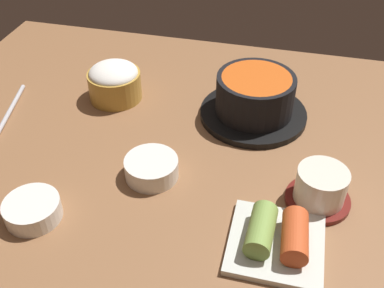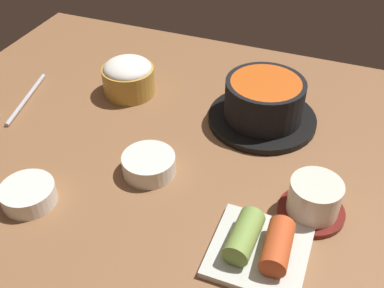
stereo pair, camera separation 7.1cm
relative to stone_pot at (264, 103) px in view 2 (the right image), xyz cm
name	(u,v)px [view 2 (the right image)]	position (x,y,z in cm)	size (l,w,h in cm)	color
dining_table	(185,153)	(-9.83, -11.72, -4.81)	(100.00, 76.00, 2.00)	brown
stone_pot	(264,103)	(0.00, 0.00, 0.00)	(18.84, 18.84, 8.06)	black
rice_bowl	(128,76)	(-25.90, -0.14, -0.25)	(9.76, 9.76, 6.97)	#B78C38
tea_cup_with_saucer	(314,200)	(11.85, -18.54, -1.04)	(9.25, 9.25, 5.74)	maroon
banchan_cup_center	(149,164)	(-12.82, -19.00, -2.15)	(8.14, 8.14, 3.08)	white
kimchi_plate	(260,246)	(6.86, -27.92, -2.13)	(12.18, 12.18, 4.41)	silver
side_bowl_near	(28,194)	(-26.14, -30.79, -2.29)	(7.76, 7.76, 2.80)	white
spoon	(1,112)	(-43.95, -14.94, -3.20)	(6.03, 18.63, 1.35)	#B7B7BC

